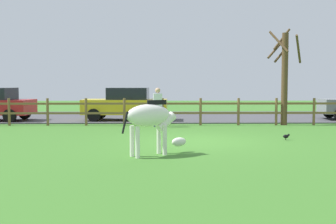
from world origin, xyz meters
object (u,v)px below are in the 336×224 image
at_px(zebra, 151,119).
at_px(visitor_near_fence, 158,105).
at_px(crow_on_grass, 286,136).
at_px(bare_tree, 284,74).
at_px(parked_car_yellow, 126,104).

relative_size(zebra, visitor_near_fence, 1.03).
relative_size(crow_on_grass, visitor_near_fence, 0.13).
bearing_deg(zebra, crow_on_grass, 33.05).
relative_size(bare_tree, zebra, 2.51).
distance_m(parked_car_yellow, visitor_near_fence, 3.07).
height_order(bare_tree, crow_on_grass, bare_tree).
bearing_deg(crow_on_grass, parked_car_yellow, 130.05).
xyz_separation_m(bare_tree, visitor_near_fence, (-5.52, -0.70, -1.32)).
relative_size(zebra, parked_car_yellow, 0.41).
distance_m(zebra, visitor_near_fence, 6.95).
distance_m(crow_on_grass, visitor_near_fence, 5.95).
distance_m(bare_tree, crow_on_grass, 5.46).
height_order(bare_tree, visitor_near_fence, bare_tree).
bearing_deg(visitor_near_fence, bare_tree, 7.22).
relative_size(parked_car_yellow, visitor_near_fence, 2.49).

